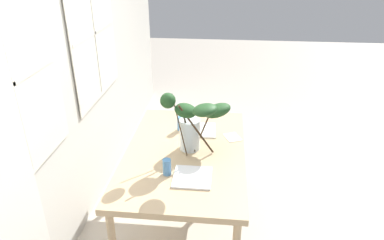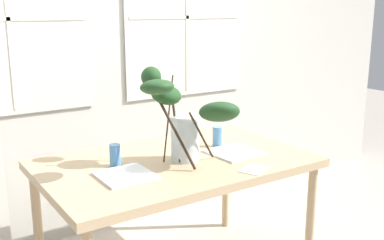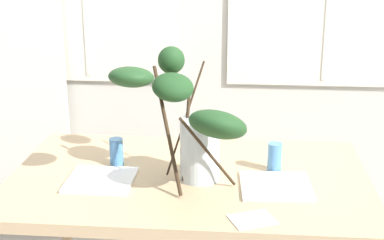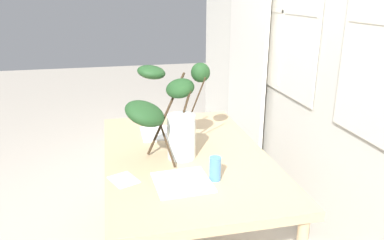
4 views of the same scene
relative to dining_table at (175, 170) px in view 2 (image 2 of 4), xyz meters
name	(u,v)px [view 2 (image 2 of 4)]	position (x,y,z in m)	size (l,w,h in m)	color
back_wall_with_windows	(105,51)	(0.00, 0.95, 0.61)	(5.91, 0.14, 2.61)	beige
dining_table	(175,170)	(0.00, 0.00, 0.00)	(1.50, 0.94, 0.76)	tan
vase_with_branches	(185,117)	(0.01, -0.09, 0.33)	(0.59, 0.58, 0.54)	silver
drinking_glass_blue_left	(115,155)	(-0.33, 0.09, 0.12)	(0.06, 0.06, 0.12)	#4C84BC
drinking_glass_blue_right	(217,137)	(0.36, 0.08, 0.13)	(0.06, 0.06, 0.12)	#4C84BC
plate_square_left	(125,175)	(-0.36, -0.09, 0.07)	(0.27, 0.27, 0.01)	white
plate_square_right	(234,152)	(0.36, -0.09, 0.07)	(0.28, 0.28, 0.01)	silver
napkin_folded	(254,169)	(0.26, -0.38, 0.07)	(0.15, 0.12, 0.00)	silver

